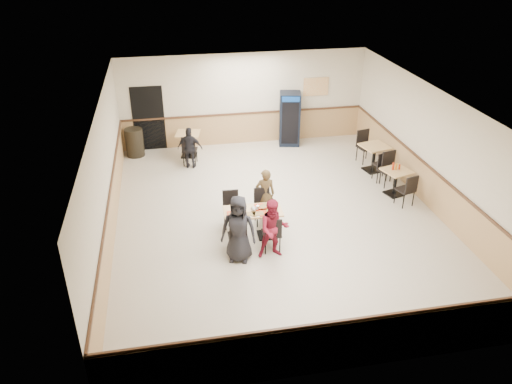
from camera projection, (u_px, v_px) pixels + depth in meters
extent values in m
plane|color=beige|center=(277.00, 216.00, 12.57)|extent=(10.00, 10.00, 0.00)
plane|color=silver|center=(280.00, 102.00, 11.16)|extent=(10.00, 10.00, 0.00)
plane|color=beige|center=(244.00, 99.00, 16.20)|extent=(8.00, 0.00, 8.00)
plane|color=beige|center=(353.00, 298.00, 7.53)|extent=(8.00, 0.00, 8.00)
plane|color=beige|center=(105.00, 176.00, 11.21)|extent=(0.00, 10.00, 10.00)
plane|color=beige|center=(434.00, 150.00, 12.52)|extent=(0.00, 10.00, 10.00)
cube|color=tan|center=(244.00, 128.00, 16.66)|extent=(7.98, 0.03, 1.00)
cube|color=tan|center=(427.00, 185.00, 12.99)|extent=(0.03, 9.98, 1.00)
cube|color=#472B19|center=(244.00, 113.00, 16.40)|extent=(7.98, 0.04, 0.06)
cube|color=black|center=(149.00, 119.00, 15.89)|extent=(1.00, 0.02, 2.10)
cube|color=orange|center=(316.00, 87.00, 16.42)|extent=(0.85, 0.02, 0.60)
cube|color=black|center=(239.00, 237.00, 11.70)|extent=(0.44, 0.44, 0.04)
cylinder|color=black|center=(239.00, 225.00, 11.53)|extent=(0.09, 0.09, 0.65)
cube|color=tan|center=(238.00, 212.00, 11.38)|extent=(0.69, 0.69, 0.04)
cube|color=black|center=(267.00, 235.00, 11.79)|extent=(0.44, 0.44, 0.04)
cylinder|color=black|center=(267.00, 222.00, 11.63)|extent=(0.09, 0.09, 0.65)
cube|color=tan|center=(267.00, 210.00, 11.47)|extent=(0.69, 0.69, 0.04)
imported|color=black|center=(238.00, 229.00, 10.62)|extent=(0.86, 0.68, 1.54)
imported|color=maroon|center=(274.00, 229.00, 10.76)|extent=(0.69, 0.54, 1.39)
imported|color=#4F3D22|center=(265.00, 194.00, 12.20)|extent=(0.51, 0.35, 1.34)
imported|color=black|center=(190.00, 148.00, 14.84)|extent=(0.80, 0.50, 1.27)
cube|color=red|center=(264.00, 207.00, 11.55)|extent=(0.44, 0.33, 0.02)
cube|color=red|center=(268.00, 212.00, 11.33)|extent=(0.44, 0.33, 0.02)
cube|color=red|center=(237.00, 214.00, 11.26)|extent=(0.44, 0.33, 0.02)
cylinder|color=white|center=(258.00, 214.00, 11.26)|extent=(0.22, 0.22, 0.01)
cube|color=#B67746|center=(258.00, 214.00, 11.25)|extent=(0.26, 0.18, 0.02)
cylinder|color=white|center=(272.00, 211.00, 11.39)|extent=(0.22, 0.22, 0.01)
cube|color=#B67746|center=(272.00, 210.00, 11.38)|extent=(0.30, 0.26, 0.02)
cylinder|color=white|center=(235.00, 214.00, 11.25)|extent=(0.22, 0.22, 0.01)
cube|color=#B67746|center=(235.00, 214.00, 11.25)|extent=(0.29, 0.23, 0.02)
cylinder|color=white|center=(264.00, 206.00, 11.58)|extent=(0.22, 0.22, 0.01)
cube|color=#B67746|center=(264.00, 206.00, 11.57)|extent=(0.30, 0.27, 0.02)
cylinder|color=white|center=(250.00, 214.00, 11.25)|extent=(0.22, 0.22, 0.01)
cube|color=#B67746|center=(250.00, 214.00, 11.24)|extent=(0.29, 0.23, 0.02)
cylinder|color=white|center=(238.00, 215.00, 11.24)|extent=(0.22, 0.22, 0.01)
cube|color=#B67746|center=(238.00, 214.00, 11.24)|extent=(0.29, 0.23, 0.02)
cylinder|color=white|center=(233.00, 216.00, 11.12)|extent=(0.08, 0.08, 0.10)
cylinder|color=white|center=(242.00, 208.00, 11.40)|extent=(0.08, 0.08, 0.10)
cylinder|color=white|center=(242.00, 216.00, 11.12)|extent=(0.08, 0.08, 0.10)
cylinder|color=#ADB6C1|center=(258.00, 208.00, 11.40)|extent=(0.07, 0.07, 0.12)
ellipsoid|color=silver|center=(254.00, 209.00, 11.38)|extent=(0.14, 0.14, 0.10)
cube|color=black|center=(394.00, 194.00, 13.61)|extent=(0.54, 0.54, 0.04)
cylinder|color=black|center=(395.00, 182.00, 13.45)|extent=(0.09, 0.09, 0.66)
cube|color=tan|center=(397.00, 171.00, 13.29)|extent=(0.84, 0.84, 0.04)
cube|color=black|center=(372.00, 170.00, 14.94)|extent=(0.57, 0.57, 0.04)
cylinder|color=black|center=(374.00, 158.00, 14.76)|extent=(0.10, 0.10, 0.73)
cube|color=tan|center=(375.00, 146.00, 14.58)|extent=(0.89, 0.89, 0.04)
cylinder|color=#AD2A0C|center=(393.00, 166.00, 13.26)|extent=(0.06, 0.06, 0.20)
cylinder|color=orange|center=(396.00, 167.00, 13.28)|extent=(0.06, 0.06, 0.17)
cylinder|color=#AD2A0C|center=(399.00, 167.00, 13.31)|extent=(0.05, 0.05, 0.14)
cube|color=black|center=(189.00, 155.00, 15.89)|extent=(0.55, 0.55, 0.04)
cylinder|color=black|center=(189.00, 144.00, 15.72)|extent=(0.09, 0.09, 0.70)
cube|color=tan|center=(188.00, 134.00, 15.55)|extent=(0.86, 0.86, 0.04)
cube|color=black|center=(290.00, 119.00, 16.38)|extent=(0.78, 0.77, 1.76)
cube|color=black|center=(290.00, 124.00, 16.11)|extent=(0.53, 0.13, 1.39)
cube|color=navy|center=(291.00, 99.00, 15.72)|extent=(0.55, 0.13, 0.17)
cylinder|color=black|center=(135.00, 142.00, 15.72)|extent=(0.56, 0.56, 0.89)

